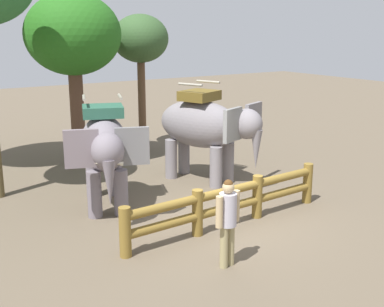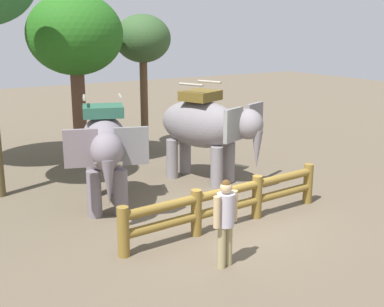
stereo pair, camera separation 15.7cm
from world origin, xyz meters
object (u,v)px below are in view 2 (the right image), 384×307
at_px(elephant_center, 207,127).
at_px(tree_far_left, 143,41).
at_px(log_fence, 228,201).
at_px(tree_far_right, 75,36).
at_px(elephant_near_left, 105,147).
at_px(tourist_woman_in_black, 225,217).

relative_size(elephant_center, tree_far_left, 0.71).
bearing_deg(log_fence, tree_far_right, 97.49).
relative_size(log_fence, elephant_near_left, 1.66).
bearing_deg(tree_far_left, elephant_center, -93.67).
bearing_deg(tree_far_left, tree_far_right, -165.67).
relative_size(elephant_near_left, elephant_center, 0.97).
bearing_deg(tree_far_left, elephant_near_left, -125.77).
relative_size(elephant_near_left, tourist_woman_in_black, 1.94).
bearing_deg(elephant_center, tree_far_left, 86.33).
bearing_deg(elephant_near_left, elephant_center, 9.21).
relative_size(elephant_center, tourist_woman_in_black, 2.01).
bearing_deg(log_fence, elephant_center, 64.34).
xyz_separation_m(tree_far_left, tree_far_right, (-2.74, -0.70, 0.20)).
height_order(elephant_near_left, tree_far_right, tree_far_right).
bearing_deg(elephant_near_left, tree_far_right, 77.87).
bearing_deg(tree_far_right, tourist_woman_in_black, -92.04).
bearing_deg(elephant_center, tree_far_right, 122.29).
bearing_deg(elephant_center, tourist_woman_in_black, -120.07).
relative_size(elephant_near_left, tree_far_left, 0.69).
bearing_deg(tree_far_right, log_fence, -82.51).
distance_m(tree_far_left, tree_far_right, 2.84).
relative_size(log_fence, tree_far_left, 1.14).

